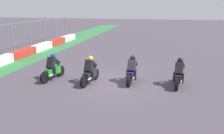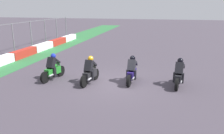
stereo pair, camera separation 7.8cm
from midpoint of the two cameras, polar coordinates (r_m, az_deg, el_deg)
name	(u,v)px [view 2 (the right image)]	position (r m, az deg, el deg)	size (l,w,h in m)	color
ground_plane	(112,83)	(12.40, 0.29, -4.09)	(120.00, 120.00, 0.00)	#453E48
rider_lane_a	(179,75)	(12.27, 16.82, -1.92)	(2.04, 0.60, 1.51)	black
rider_lane_b	(132,72)	(12.35, 5.24, -1.20)	(2.04, 0.55, 1.51)	black
rider_lane_c	(90,72)	(12.25, -5.47, -1.35)	(2.04, 0.59, 1.51)	black
rider_lane_d	(53,69)	(13.26, -14.66, -0.49)	(2.03, 0.62, 1.51)	black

